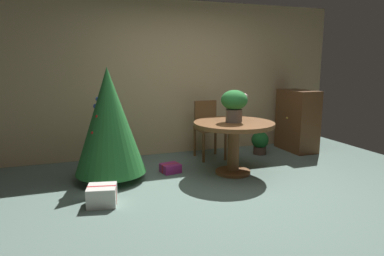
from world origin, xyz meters
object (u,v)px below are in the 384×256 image
(holiday_tree, at_px, (109,121))
(gift_box_cream, at_px, (102,195))
(wooden_cabinet, at_px, (297,120))
(potted_plant, at_px, (260,142))
(round_dining_table, at_px, (234,133))
(flower_vase, at_px, (234,103))
(gift_box_purple, at_px, (170,168))
(wooden_chair_far, at_px, (208,125))

(holiday_tree, bearing_deg, gift_box_cream, -103.73)
(holiday_tree, bearing_deg, wooden_cabinet, 9.18)
(wooden_cabinet, relative_size, potted_plant, 2.73)
(round_dining_table, distance_m, gift_box_cream, 2.02)
(flower_vase, bearing_deg, gift_box_purple, 157.82)
(wooden_chair_far, xyz_separation_m, wooden_cabinet, (1.70, -0.10, 0.00))
(flower_vase, height_order, wooden_chair_far, flower_vase)
(wooden_chair_far, height_order, holiday_tree, holiday_tree)
(flower_vase, distance_m, gift_box_purple, 1.32)
(round_dining_table, bearing_deg, flower_vase, 68.19)
(gift_box_purple, bearing_deg, potted_plant, 14.77)
(holiday_tree, bearing_deg, flower_vase, -9.84)
(round_dining_table, xyz_separation_m, wooden_chair_far, (0.00, 0.95, -0.04))
(round_dining_table, distance_m, gift_box_purple, 1.05)
(holiday_tree, distance_m, gift_box_purple, 1.14)
(flower_vase, height_order, wooden_cabinet, flower_vase)
(holiday_tree, xyz_separation_m, gift_box_purple, (0.85, 0.05, -0.75))
(gift_box_cream, bearing_deg, holiday_tree, 76.27)
(potted_plant, bearing_deg, gift_box_purple, -165.23)
(wooden_chair_far, bearing_deg, gift_box_cream, -142.00)
(round_dining_table, relative_size, holiday_tree, 0.75)
(wooden_chair_far, bearing_deg, gift_box_purple, -144.38)
(holiday_tree, height_order, potted_plant, holiday_tree)
(wooden_cabinet, bearing_deg, flower_vase, -153.63)
(wooden_chair_far, xyz_separation_m, holiday_tree, (-1.69, -0.65, 0.27))
(round_dining_table, xyz_separation_m, gift_box_purple, (-0.84, 0.35, -0.53))
(gift_box_purple, height_order, gift_box_cream, gift_box_cream)
(round_dining_table, height_order, potted_plant, round_dining_table)
(wooden_chair_far, relative_size, potted_plant, 2.36)
(wooden_chair_far, bearing_deg, potted_plant, -8.41)
(round_dining_table, distance_m, potted_plant, 1.28)
(round_dining_table, relative_size, gift_box_cream, 3.09)
(wooden_chair_far, distance_m, wooden_cabinet, 1.70)
(gift_box_cream, height_order, potted_plant, potted_plant)
(potted_plant, bearing_deg, round_dining_table, -138.61)
(wooden_chair_far, relative_size, holiday_tree, 0.62)
(flower_vase, xyz_separation_m, wooden_chair_far, (-0.00, 0.94, -0.48))
(gift_box_cream, bearing_deg, flower_vase, 15.76)
(wooden_chair_far, relative_size, gift_box_purple, 3.17)
(gift_box_purple, xyz_separation_m, gift_box_cream, (-1.05, -0.88, 0.05))
(wooden_chair_far, distance_m, gift_box_cream, 2.44)
(potted_plant, bearing_deg, wooden_chair_far, 171.59)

